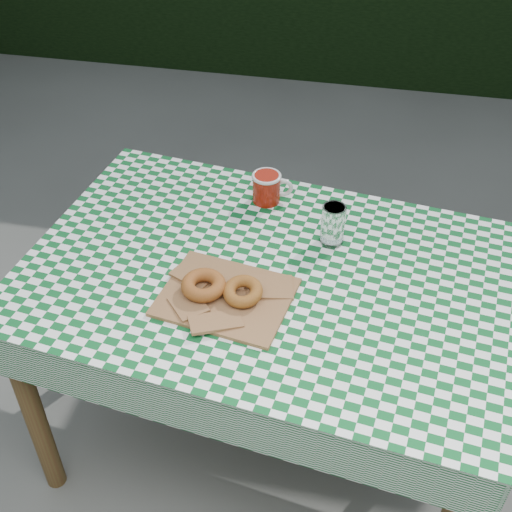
{
  "coord_description": "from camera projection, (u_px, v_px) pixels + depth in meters",
  "views": [
    {
      "loc": [
        0.41,
        -1.16,
        1.96
      ],
      "look_at": [
        0.14,
        0.19,
        0.79
      ],
      "focal_mm": 47.37,
      "sensor_mm": 36.0,
      "label": 1
    }
  ],
  "objects": [
    {
      "name": "ground",
      "position": [
        202.0,
        470.0,
        2.2
      ],
      "size": [
        60.0,
        60.0,
        0.0
      ],
      "primitive_type": "plane",
      "color": "#4E4F4A",
      "rests_on": "ground"
    },
    {
      "name": "table",
      "position": [
        266.0,
        366.0,
        2.05
      ],
      "size": [
        1.39,
        1.02,
        0.75
      ],
      "primitive_type": "cube",
      "rotation": [
        0.0,
        0.0,
        -0.13
      ],
      "color": "brown",
      "rests_on": "ground"
    },
    {
      "name": "tablecloth",
      "position": [
        268.0,
        273.0,
        1.8
      ],
      "size": [
        1.41,
        1.05,
        0.01
      ],
      "primitive_type": "cube",
      "rotation": [
        0.0,
        0.0,
        -0.13
      ],
      "color": "#0C5222",
      "rests_on": "table"
    },
    {
      "name": "paper_bag",
      "position": [
        226.0,
        296.0,
        1.72
      ],
      "size": [
        0.36,
        0.31,
        0.02
      ],
      "primitive_type": "cube",
      "rotation": [
        0.0,
        0.0,
        -0.16
      ],
      "color": "olive",
      "rests_on": "tablecloth"
    },
    {
      "name": "bagel_front",
      "position": [
        203.0,
        285.0,
        1.71
      ],
      "size": [
        0.15,
        0.15,
        0.04
      ],
      "primitive_type": "torus",
      "rotation": [
        0.0,
        0.0,
        0.32
      ],
      "color": "#97461F",
      "rests_on": "paper_bag"
    },
    {
      "name": "bagel_back",
      "position": [
        243.0,
        292.0,
        1.7
      ],
      "size": [
        0.13,
        0.13,
        0.03
      ],
      "primitive_type": "torus",
      "rotation": [
        0.0,
        0.0,
        -0.3
      ],
      "color": "#8A5E1C",
      "rests_on": "paper_bag"
    },
    {
      "name": "coffee_mug",
      "position": [
        266.0,
        188.0,
        2.02
      ],
      "size": [
        0.19,
        0.19,
        0.09
      ],
      "primitive_type": null,
      "rotation": [
        0.0,
        0.0,
        0.19
      ],
      "color": "maroon",
      "rests_on": "tablecloth"
    },
    {
      "name": "drinking_glass",
      "position": [
        333.0,
        225.0,
        1.86
      ],
      "size": [
        0.07,
        0.07,
        0.12
      ],
      "primitive_type": "cylinder",
      "rotation": [
        0.0,
        0.0,
        0.03
      ],
      "color": "white",
      "rests_on": "tablecloth"
    }
  ]
}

